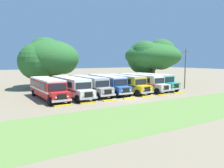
{
  "coord_description": "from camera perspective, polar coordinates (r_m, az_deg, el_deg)",
  "views": [
    {
      "loc": [
        -17.38,
        -24.42,
        5.31
      ],
      "look_at": [
        0.0,
        4.5,
        1.6
      ],
      "focal_mm": 34.57,
      "sensor_mm": 36.0,
      "label": 1
    }
  ],
  "objects": [
    {
      "name": "parked_bus_slot_5",
      "position": [
        38.46,
        7.64,
        0.65
      ],
      "size": [
        3.49,
        10.96,
        2.82
      ],
      "rotation": [
        0.0,
        0.0,
        -1.48
      ],
      "color": "silver",
      "rests_on": "ground_plane"
    },
    {
      "name": "parked_bus_slot_6",
      "position": [
        41.05,
        10.42,
        0.96
      ],
      "size": [
        3.3,
        10.93,
        2.82
      ],
      "rotation": [
        0.0,
        0.0,
        -1.5
      ],
      "color": "teal",
      "rests_on": "ground_plane"
    },
    {
      "name": "foreground_grass_strip",
      "position": [
        24.18,
        16.14,
        -6.65
      ],
      "size": [
        80.0,
        9.36,
        0.01
      ],
      "primitive_type": "cube",
      "color": "olive",
      "rests_on": "ground_plane"
    },
    {
      "name": "curb_wheelstop_4",
      "position": [
        32.14,
        9.36,
        -3.18
      ],
      "size": [
        2.0,
        0.36,
        0.15
      ],
      "primitive_type": "cube",
      "color": "yellow",
      "rests_on": "ground_plane"
    },
    {
      "name": "utility_pole",
      "position": [
        42.64,
        18.79,
        4.13
      ],
      "size": [
        1.8,
        0.2,
        7.43
      ],
      "color": "brown",
      "rests_on": "ground_plane"
    },
    {
      "name": "curb_wheelstop_5",
      "position": [
        34.29,
        13.46,
        -2.68
      ],
      "size": [
        2.0,
        0.36,
        0.15
      ],
      "primitive_type": "cube",
      "color": "yellow",
      "rests_on": "ground_plane"
    },
    {
      "name": "curb_wheelstop_1",
      "position": [
        27.01,
        -6.46,
        -4.94
      ],
      "size": [
        2.0,
        0.36,
        0.15
      ],
      "primitive_type": "cube",
      "color": "yellow",
      "rests_on": "ground_plane"
    },
    {
      "name": "broad_shade_tree",
      "position": [
        43.79,
        -16.55,
        6.57
      ],
      "size": [
        11.91,
        11.86,
        10.0
      ],
      "color": "brown",
      "rests_on": "ground_plane"
    },
    {
      "name": "curb_wheelstop_3",
      "position": [
        30.19,
        4.71,
        -3.73
      ],
      "size": [
        2.0,
        0.36,
        0.15
      ],
      "primitive_type": "cube",
      "color": "yellow",
      "rests_on": "ground_plane"
    },
    {
      "name": "parked_bus_slot_1",
      "position": [
        32.0,
        -10.72,
        -0.53
      ],
      "size": [
        2.88,
        10.86,
        2.82
      ],
      "rotation": [
        0.0,
        0.0,
        -1.55
      ],
      "color": "silver",
      "rests_on": "ground_plane"
    },
    {
      "name": "ground_plane",
      "position": [
        30.44,
        4.38,
        -3.79
      ],
      "size": [
        220.0,
        220.0,
        0.0
      ],
      "primitive_type": "plane",
      "color": "#84755B"
    },
    {
      "name": "curb_wheelstop_6",
      "position": [
        36.59,
        17.06,
        -2.23
      ],
      "size": [
        2.0,
        0.36,
        0.15
      ],
      "primitive_type": "cube",
      "color": "yellow",
      "rests_on": "ground_plane"
    },
    {
      "name": "curb_wheelstop_2",
      "position": [
        28.46,
        -0.56,
        -4.32
      ],
      "size": [
        2.0,
        0.36,
        0.15
      ],
      "primitive_type": "cube",
      "color": "yellow",
      "rests_on": "ground_plane"
    },
    {
      "name": "parked_bus_slot_0",
      "position": [
        31.14,
        -16.67,
        -0.87
      ],
      "size": [
        2.93,
        10.87,
        2.82
      ],
      "rotation": [
        0.0,
        0.0,
        -1.54
      ],
      "color": "red",
      "rests_on": "ground_plane"
    },
    {
      "name": "secondary_tree",
      "position": [
        52.89,
        10.44,
        7.27
      ],
      "size": [
        14.83,
        13.55,
        10.58
      ],
      "color": "brown",
      "rests_on": "ground_plane"
    },
    {
      "name": "parked_bus_slot_4",
      "position": [
        36.45,
        3.21,
        0.39
      ],
      "size": [
        3.1,
        10.89,
        2.82
      ],
      "rotation": [
        0.0,
        0.0,
        -1.52
      ],
      "color": "yellow",
      "rests_on": "ground_plane"
    },
    {
      "name": "curb_wheelstop_0",
      "position": [
        25.87,
        -12.97,
        -5.56
      ],
      "size": [
        2.0,
        0.36,
        0.15
      ],
      "primitive_type": "cube",
      "color": "yellow",
      "rests_on": "ground_plane"
    },
    {
      "name": "parked_bus_slot_3",
      "position": [
        35.46,
        -1.34,
        0.23
      ],
      "size": [
        2.94,
        10.87,
        2.82
      ],
      "rotation": [
        0.0,
        0.0,
        -1.6
      ],
      "color": "#23519E",
      "rests_on": "ground_plane"
    },
    {
      "name": "parked_bus_slot_2",
      "position": [
        33.87,
        -6.3,
        -0.09
      ],
      "size": [
        3.12,
        10.9,
        2.82
      ],
      "rotation": [
        0.0,
        0.0,
        -1.52
      ],
      "color": "#9E9993",
      "rests_on": "ground_plane"
    }
  ]
}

